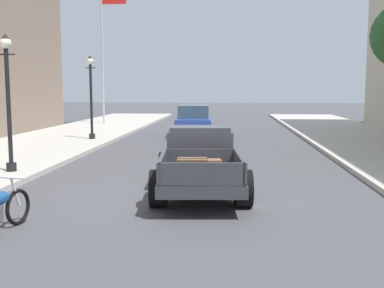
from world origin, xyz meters
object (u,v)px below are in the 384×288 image
Objects in this scene: street_lamp_near at (8,93)px; street_lamp_far at (91,91)px; flagpole at (105,39)px; car_background_blue at (193,122)px; hotrod_truck_gunmetal at (200,160)px.

street_lamp_far is (-0.22, 8.53, 0.00)m from street_lamp_near.
street_lamp_near is 0.42× the size of flagpole.
flagpole reaches higher than street_lamp_near.
street_lamp_near reaches higher than car_background_blue.
hotrod_truck_gunmetal is 0.55× the size of flagpole.
car_background_blue reaches higher than hotrod_truck_gunmetal.
street_lamp_near is (-5.49, 1.40, 1.63)m from hotrod_truck_gunmetal.
street_lamp_far is 0.42× the size of flagpole.
flagpole is (-7.56, 19.56, 5.02)m from hotrod_truck_gunmetal.
flagpole reaches higher than hotrod_truck_gunmetal.
flagpole is (-1.85, 9.62, 3.39)m from street_lamp_far.
car_background_blue is 0.48× the size of flagpole.
street_lamp_far is at bearing -79.10° from flagpole.
street_lamp_near is at bearing -111.36° from car_background_blue.
street_lamp_far reaches higher than hotrod_truck_gunmetal.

